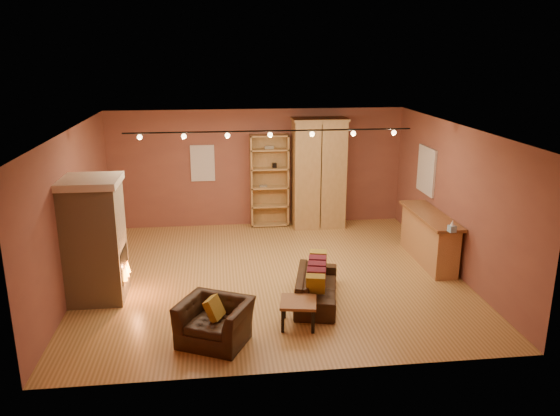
{
  "coord_description": "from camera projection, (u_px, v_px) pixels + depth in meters",
  "views": [
    {
      "loc": [
        -0.98,
        -9.54,
        4.11
      ],
      "look_at": [
        0.18,
        0.2,
        1.27
      ],
      "focal_mm": 35.0,
      "sensor_mm": 36.0,
      "label": 1
    }
  ],
  "objects": [
    {
      "name": "ceiling",
      "position": [
        271.0,
        128.0,
        9.57
      ],
      "size": [
        7.0,
        7.0,
        0.0
      ],
      "primitive_type": "plane",
      "rotation": [
        3.14,
        0.0,
        0.0
      ],
      "color": "#552D1B",
      "rests_on": "back_wall"
    },
    {
      "name": "right_wall",
      "position": [
        455.0,
        199.0,
        10.36
      ],
      "size": [
        0.02,
        6.5,
        2.8
      ],
      "primitive_type": "cube",
      "color": "brown",
      "rests_on": "floor"
    },
    {
      "name": "back_window",
      "position": [
        203.0,
        163.0,
        12.86
      ],
      "size": [
        0.56,
        0.04,
        0.86
      ],
      "primitive_type": "cube",
      "color": "silver",
      "rests_on": "back_wall"
    },
    {
      "name": "tissue_box",
      "position": [
        452.0,
        227.0,
        9.69
      ],
      "size": [
        0.13,
        0.13,
        0.22
      ],
      "rotation": [
        0.0,
        0.0,
        0.15
      ],
      "color": "#82B0D0",
      "rests_on": "bar_counter"
    },
    {
      "name": "right_window",
      "position": [
        426.0,
        170.0,
        11.62
      ],
      "size": [
        0.05,
        0.9,
        1.0
      ],
      "primitive_type": "cube",
      "color": "silver",
      "rests_on": "right_wall"
    },
    {
      "name": "bar_counter",
      "position": [
        429.0,
        237.0,
        10.92
      ],
      "size": [
        0.57,
        2.09,
        1.0
      ],
      "color": "tan",
      "rests_on": "floor"
    },
    {
      "name": "coffee_table",
      "position": [
        298.0,
        304.0,
        8.38
      ],
      "size": [
        0.64,
        0.64,
        0.42
      ],
      "rotation": [
        0.0,
        0.0,
        -0.18
      ],
      "color": "brown",
      "rests_on": "floor"
    },
    {
      "name": "track_rail",
      "position": [
        270.0,
        133.0,
        9.8
      ],
      "size": [
        5.2,
        0.09,
        0.13
      ],
      "color": "black",
      "rests_on": "ceiling"
    },
    {
      "name": "armoire",
      "position": [
        319.0,
        173.0,
        12.93
      ],
      "size": [
        1.28,
        0.73,
        2.61
      ],
      "color": "tan",
      "rests_on": "floor"
    },
    {
      "name": "armchair",
      "position": [
        215.0,
        315.0,
        7.89
      ],
      "size": [
        1.15,
        1.0,
        0.85
      ],
      "rotation": [
        0.0,
        0.0,
        -0.46
      ],
      "color": "black",
      "rests_on": "floor"
    },
    {
      "name": "left_wall",
      "position": [
        73.0,
        211.0,
        9.57
      ],
      "size": [
        0.02,
        6.5,
        2.8
      ],
      "primitive_type": "cube",
      "color": "brown",
      "rests_on": "floor"
    },
    {
      "name": "fireplace",
      "position": [
        95.0,
        240.0,
        9.14
      ],
      "size": [
        1.01,
        0.98,
        2.12
      ],
      "color": "tan",
      "rests_on": "floor"
    },
    {
      "name": "back_wall",
      "position": [
        258.0,
        168.0,
        13.06
      ],
      "size": [
        7.0,
        0.02,
        2.8
      ],
      "primitive_type": "cube",
      "color": "brown",
      "rests_on": "floor"
    },
    {
      "name": "floor",
      "position": [
        272.0,
        275.0,
        10.35
      ],
      "size": [
        7.0,
        7.0,
        0.0
      ],
      "primitive_type": "plane",
      "color": "olive",
      "rests_on": "ground"
    },
    {
      "name": "loveseat",
      "position": [
        317.0,
        281.0,
        9.23
      ],
      "size": [
        0.86,
        1.76,
        0.73
      ],
      "rotation": [
        0.0,
        0.0,
        1.35
      ],
      "color": "black",
      "rests_on": "floor"
    },
    {
      "name": "bookcase",
      "position": [
        269.0,
        180.0,
        13.06
      ],
      "size": [
        0.91,
        0.35,
        2.22
      ],
      "color": "tan",
      "rests_on": "floor"
    }
  ]
}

